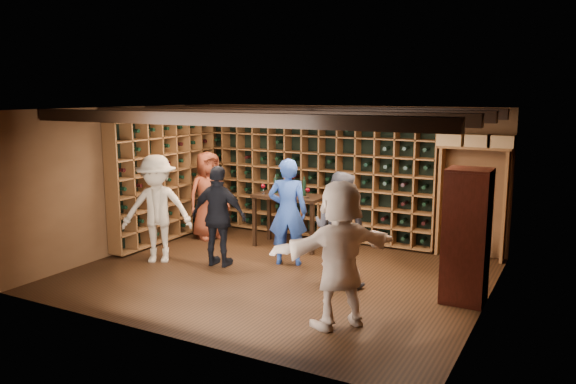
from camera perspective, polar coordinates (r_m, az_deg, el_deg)
The scene contains 13 objects.
ground at distance 8.63m, azimuth -1.13°, elevation -8.40°, with size 6.00×6.00×0.00m, color black.
room_shell at distance 8.24m, azimuth -1.00°, elevation 7.89°, with size 6.00×6.00×6.00m.
wine_rack_back at distance 10.62m, azimuth 2.54°, elevation 1.48°, with size 4.65×0.30×2.20m.
wine_rack_left at distance 10.62m, azimuth -12.36°, elevation 1.25°, with size 0.30×2.65×2.20m.
crate_shelf at distance 9.66m, azimuth 18.43°, elevation 2.62°, with size 1.20×0.32×2.07m.
display_cabinet at distance 7.68m, azimuth 17.62°, elevation -4.56°, with size 0.55×0.50×1.75m.
man_blue_shirt at distance 8.94m, azimuth -0.02°, elevation -2.02°, with size 0.63×0.41×1.72m, color navy.
man_grey_suit at distance 8.01m, azimuth 5.24°, elevation -3.76°, with size 0.80×0.62×1.65m, color black.
guest_red_floral at distance 10.67m, azimuth -8.08°, elevation -0.33°, with size 0.81×0.53×1.65m, color #9B2F1C.
guest_woman_black at distance 8.93m, azimuth -7.03°, elevation -2.48°, with size 0.94×0.39×1.61m, color black.
guest_khaki at distance 9.32m, azimuth -13.17°, elevation -1.69°, with size 1.13×0.65×1.75m, color gray.
guest_beige at distance 6.60m, azimuth 5.29°, elevation -6.29°, with size 1.63×0.52×1.76m, color tan.
tasting_table at distance 9.96m, azimuth 0.14°, elevation -0.97°, with size 1.26×0.63×1.23m.
Camera 1 is at (4.02, -7.14, 2.73)m, focal length 35.00 mm.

